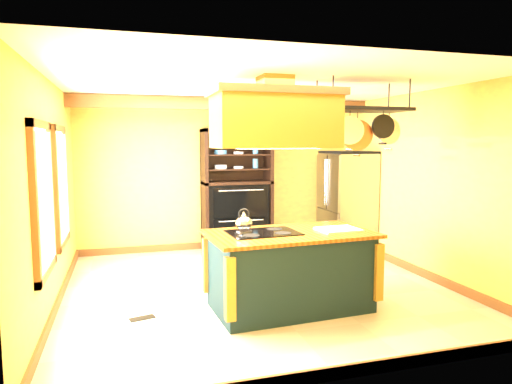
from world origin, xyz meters
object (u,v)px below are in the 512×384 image
pot_rack (362,119)px  kitchen_island (290,270)px  hutch (236,203)px  range_hood (275,117)px  refrigerator (346,205)px

pot_rack → kitchen_island: bearing=-179.2°
kitchen_island → pot_rack: (0.91, 0.01, 1.78)m
kitchen_island → hutch: 3.12m
kitchen_island → range_hood: 1.79m
range_hood → refrigerator: 3.44m
refrigerator → hutch: bearing=156.9°
range_hood → refrigerator: (2.13, 2.32, -1.39)m
hutch → range_hood: bearing=-95.8°
pot_rack → hutch: bearing=104.4°
hutch → kitchen_island: bearing=-92.1°
kitchen_island → refrigerator: 3.04m
refrigerator → hutch: size_ratio=0.80×
kitchen_island → range_hood: bearing=176.4°
pot_rack → refrigerator: size_ratio=0.67×
kitchen_island → refrigerator: refrigerator is taller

